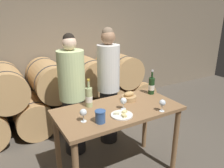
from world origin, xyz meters
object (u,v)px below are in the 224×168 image
(person_left, at_px, (73,96))
(wine_glass_center, at_px, (162,103))
(person_right, at_px, (108,86))
(wine_bottle_red, at_px, (151,86))
(tasting_table, at_px, (118,119))
(wine_glass_left, at_px, (124,101))
(wine_glass_far_left, at_px, (83,113))
(wine_bottle_white, at_px, (89,97))
(cheese_plate, at_px, (122,115))
(blue_crock, at_px, (100,116))
(bread_basket, at_px, (129,97))

(person_left, height_order, wine_glass_center, person_left)
(person_right, relative_size, wine_bottle_red, 5.38)
(tasting_table, xyz_separation_m, wine_glass_left, (0.04, -0.04, 0.24))
(wine_glass_far_left, bearing_deg, wine_glass_center, -14.43)
(wine_bottle_white, distance_m, cheese_plate, 0.45)
(person_right, distance_m, wine_bottle_red, 0.67)
(person_left, bearing_deg, blue_crock, -93.01)
(wine_glass_left, bearing_deg, wine_bottle_red, 20.22)
(bread_basket, relative_size, wine_glass_left, 1.33)
(person_right, relative_size, blue_crock, 13.89)
(wine_glass_center, bearing_deg, tasting_table, 141.18)
(cheese_plate, bearing_deg, bread_basket, 45.46)
(person_right, distance_m, wine_glass_left, 0.82)
(person_left, bearing_deg, tasting_table, -69.15)
(tasting_table, distance_m, wine_glass_far_left, 0.53)
(wine_bottle_white, bearing_deg, person_left, 91.38)
(person_right, relative_size, cheese_plate, 7.47)
(wine_bottle_red, height_order, blue_crock, wine_bottle_red)
(blue_crock, bearing_deg, wine_glass_far_left, 143.81)
(wine_glass_center, bearing_deg, person_right, 95.26)
(person_left, xyz_separation_m, wine_glass_left, (0.32, -0.78, 0.15))
(wine_glass_far_left, distance_m, wine_glass_center, 0.87)
(person_left, relative_size, wine_glass_left, 12.47)
(wine_bottle_red, bearing_deg, cheese_plate, -153.42)
(blue_crock, bearing_deg, person_right, 56.49)
(person_right, xyz_separation_m, wine_bottle_red, (0.34, -0.56, 0.12))
(bread_basket, bearing_deg, blue_crock, -150.45)
(wine_bottle_red, height_order, bread_basket, wine_bottle_red)
(wine_glass_far_left, height_order, wine_glass_center, same)
(wine_glass_left, bearing_deg, wine_glass_center, -37.42)
(blue_crock, bearing_deg, tasting_table, 29.84)
(person_left, height_order, cheese_plate, person_left)
(blue_crock, relative_size, bread_basket, 0.70)
(person_left, height_order, blue_crock, person_left)
(person_right, height_order, wine_glass_center, person_right)
(person_left, distance_m, blue_crock, 0.93)
(person_right, bearing_deg, bread_basket, -94.55)
(person_left, bearing_deg, bread_basket, -49.54)
(tasting_table, height_order, wine_bottle_white, wine_bottle_white)
(person_right, distance_m, cheese_plate, 0.97)
(person_right, xyz_separation_m, wine_glass_left, (-0.24, -0.78, 0.11))
(wine_bottle_white, bearing_deg, wine_glass_center, -38.73)
(wine_bottle_red, bearing_deg, wine_glass_center, -116.97)
(tasting_table, bearing_deg, bread_basket, 29.14)
(person_left, bearing_deg, wine_glass_left, -67.75)
(wine_bottle_white, height_order, bread_basket, wine_bottle_white)
(bread_basket, distance_m, wine_glass_far_left, 0.73)
(wine_bottle_white, xyz_separation_m, cheese_plate, (0.20, -0.38, -0.11))
(person_right, relative_size, wine_glass_left, 12.84)
(cheese_plate, distance_m, wine_glass_far_left, 0.42)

